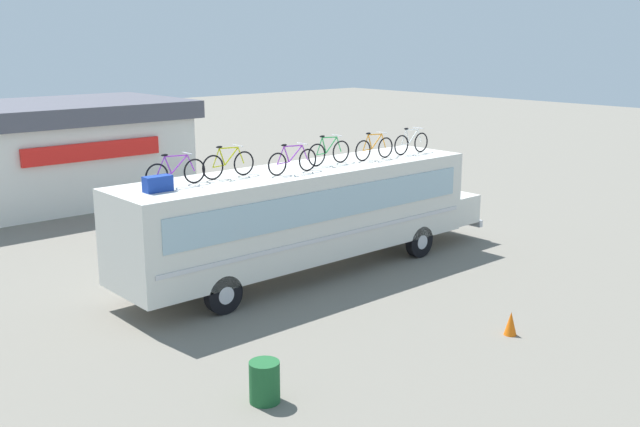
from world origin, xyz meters
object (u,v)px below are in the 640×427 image
at_px(rooftop_bicycle_2, 228,164).
at_px(trash_bin, 265,382).
at_px(rooftop_bicycle_1, 176,172).
at_px(traffic_cone, 511,323).
at_px(rooftop_bicycle_6, 411,143).
at_px(bus, 308,212).
at_px(rooftop_bicycle_5, 374,148).
at_px(rooftop_bicycle_3, 293,161).
at_px(luggage_bag_1, 158,184).
at_px(rooftop_bicycle_4, 329,152).

xyz_separation_m(rooftop_bicycle_2, trash_bin, (-3.29, -5.86, -3.15)).
bearing_deg(trash_bin, rooftop_bicycle_1, 74.40).
bearing_deg(traffic_cone, rooftop_bicycle_6, 60.25).
bearing_deg(rooftop_bicycle_1, bus, -2.29).
bearing_deg(trash_bin, rooftop_bicycle_5, 32.55).
height_order(rooftop_bicycle_3, rooftop_bicycle_5, rooftop_bicycle_5).
relative_size(bus, traffic_cone, 22.57).
bearing_deg(luggage_bag_1, rooftop_bicycle_5, -0.65).
distance_m(rooftop_bicycle_5, rooftop_bicycle_6, 1.75).
bearing_deg(rooftop_bicycle_1, luggage_bag_1, -156.78).
relative_size(luggage_bag_1, rooftop_bicycle_6, 0.44).
distance_m(trash_bin, traffic_cone, 6.50).
distance_m(luggage_bag_1, rooftop_bicycle_4, 5.83).
xyz_separation_m(bus, trash_bin, (-5.91, -5.59, -1.45)).
height_order(rooftop_bicycle_6, trash_bin, rooftop_bicycle_6).
bearing_deg(traffic_cone, rooftop_bicycle_4, 87.00).
xyz_separation_m(rooftop_bicycle_2, rooftop_bicycle_3, (1.69, -0.67, -0.01)).
xyz_separation_m(luggage_bag_1, rooftop_bicycle_6, (9.26, -0.06, 0.17)).
xyz_separation_m(luggage_bag_1, trash_bin, (-0.92, -5.47, -2.98)).
xyz_separation_m(luggage_bag_1, rooftop_bicycle_2, (2.37, 0.39, 0.18)).
bearing_deg(bus, trash_bin, -136.57).
relative_size(rooftop_bicycle_1, traffic_cone, 3.02).
distance_m(rooftop_bicycle_2, rooftop_bicycle_5, 5.17).
distance_m(luggage_bag_1, trash_bin, 6.29).
bearing_deg(rooftop_bicycle_6, bus, 177.50).
height_order(rooftop_bicycle_2, rooftop_bicycle_3, rooftop_bicycle_2).
distance_m(rooftop_bicycle_1, rooftop_bicycle_6, 8.58).
relative_size(rooftop_bicycle_5, rooftop_bicycle_6, 1.02).
xyz_separation_m(rooftop_bicycle_5, rooftop_bicycle_6, (1.75, 0.02, 0.00)).
height_order(rooftop_bicycle_3, rooftop_bicycle_6, rooftop_bicycle_6).
bearing_deg(rooftop_bicycle_2, rooftop_bicycle_3, -21.58).
bearing_deg(rooftop_bicycle_1, trash_bin, -105.60).
relative_size(rooftop_bicycle_2, rooftop_bicycle_5, 1.02).
distance_m(bus, luggage_bag_1, 5.22).
relative_size(rooftop_bicycle_1, rooftop_bicycle_3, 1.01).
bearing_deg(rooftop_bicycle_4, traffic_cone, -93.00).
xyz_separation_m(luggage_bag_1, rooftop_bicycle_4, (5.82, 0.15, 0.18)).
bearing_deg(rooftop_bicycle_4, bus, -178.19).
distance_m(rooftop_bicycle_3, traffic_cone, 7.35).
relative_size(rooftop_bicycle_6, trash_bin, 1.95).
bearing_deg(rooftop_bicycle_5, rooftop_bicycle_4, 172.10).
xyz_separation_m(bus, rooftop_bicycle_3, (-0.92, -0.40, 1.69)).
bearing_deg(bus, traffic_cone, -86.03).
bearing_deg(rooftop_bicycle_6, rooftop_bicycle_3, -177.61).
distance_m(rooftop_bicycle_4, rooftop_bicycle_5, 1.71).
height_order(rooftop_bicycle_4, trash_bin, rooftop_bicycle_4).
xyz_separation_m(rooftop_bicycle_3, rooftop_bicycle_4, (1.76, 0.43, 0.01)).
xyz_separation_m(rooftop_bicycle_4, rooftop_bicycle_5, (1.69, -0.23, -0.01)).
relative_size(rooftop_bicycle_3, rooftop_bicycle_6, 1.07).
height_order(rooftop_bicycle_4, traffic_cone, rooftop_bicycle_4).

